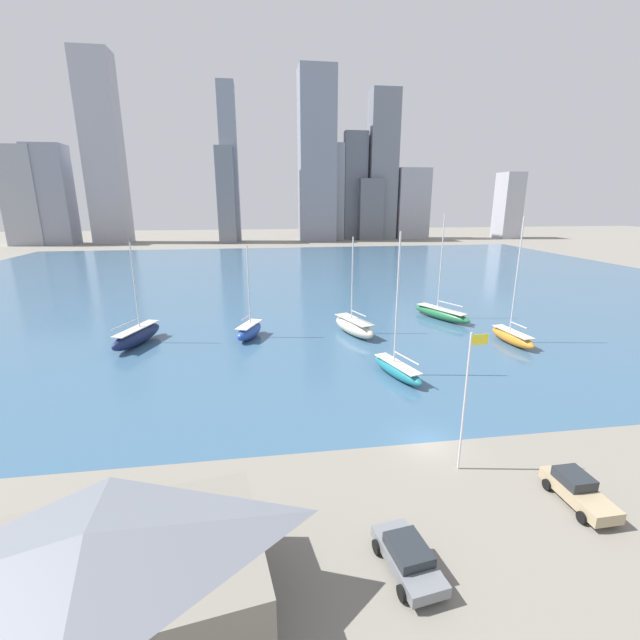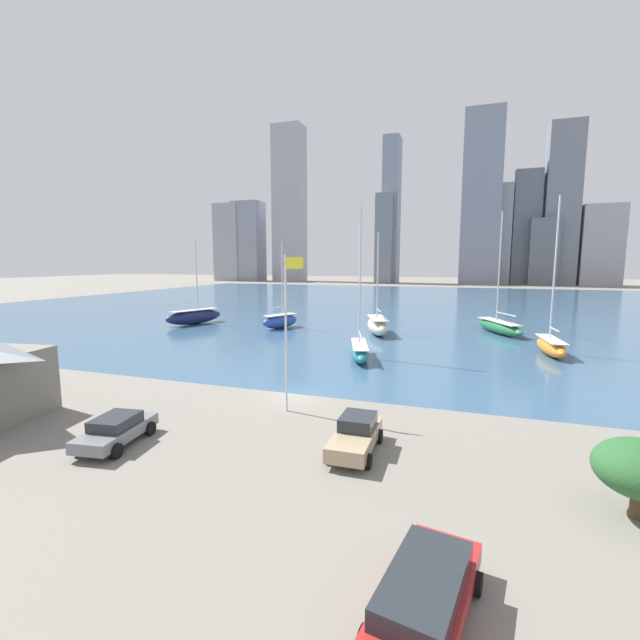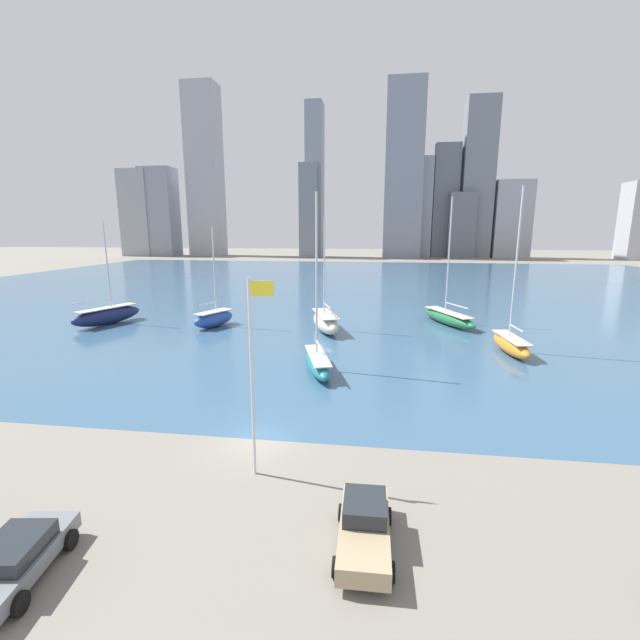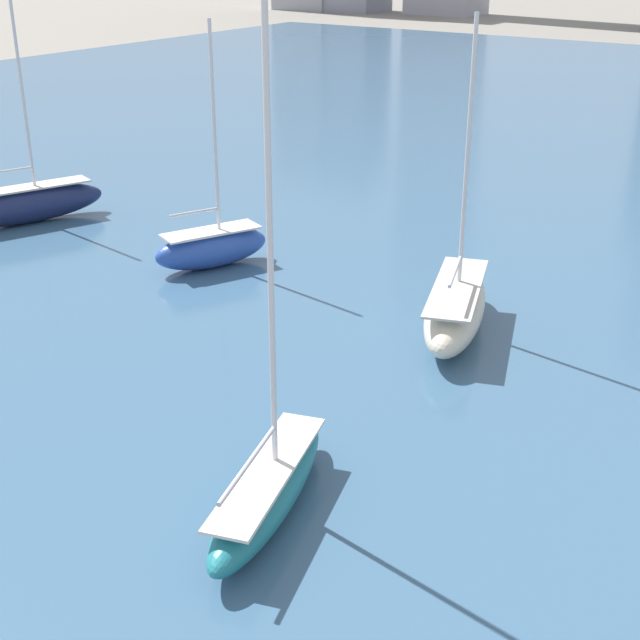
% 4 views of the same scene
% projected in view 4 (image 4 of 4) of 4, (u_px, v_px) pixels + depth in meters
% --- Properties ---
extents(sailboat_cream, '(5.16, 9.16, 13.22)m').
position_uv_depth(sailboat_cream, '(456.00, 308.00, 38.31)').
color(sailboat_cream, beige).
rests_on(sailboat_cream, harbor_water).
extents(sailboat_navy, '(5.14, 9.72, 12.91)m').
position_uv_depth(sailboat_navy, '(25.00, 204.00, 52.86)').
color(sailboat_navy, '#19234C').
rests_on(sailboat_navy, harbor_water).
extents(sailboat_teal, '(3.98, 8.27, 14.96)m').
position_uv_depth(sailboat_teal, '(269.00, 486.00, 26.48)').
color(sailboat_teal, '#1E757F').
rests_on(sailboat_teal, harbor_water).
extents(sailboat_blue, '(4.37, 6.50, 12.31)m').
position_uv_depth(sailboat_blue, '(212.00, 246.00, 45.99)').
color(sailboat_blue, '#284CA8').
rests_on(sailboat_blue, harbor_water).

